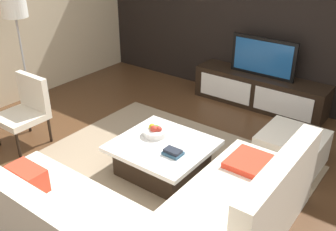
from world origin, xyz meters
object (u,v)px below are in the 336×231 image
at_px(sectional_couch, 149,224).
at_px(coffee_table, 163,157).
at_px(floor_lamp, 15,13).
at_px(ottoman, 291,149).
at_px(media_console, 259,91).
at_px(fruit_bowl, 155,131).
at_px(accent_chair_near, 26,107).
at_px(book_stack, 173,152).
at_px(television, 263,57).

height_order(sectional_couch, coffee_table, sectional_couch).
xyz_separation_m(floor_lamp, ottoman, (3.61, 0.99, -1.28)).
height_order(media_console, fruit_bowl, fruit_bowl).
height_order(accent_chair_near, fruit_bowl, accent_chair_near).
xyz_separation_m(accent_chair_near, ottoman, (2.91, 1.50, -0.29)).
bearing_deg(coffee_table, floor_lamp, 178.99).
xyz_separation_m(coffee_table, accent_chair_near, (-1.82, -0.46, 0.28)).
xyz_separation_m(media_console, ottoman, (0.99, -1.26, -0.05)).
relative_size(media_console, floor_lamp, 1.17).
height_order(accent_chair_near, floor_lamp, floor_lamp).
bearing_deg(coffee_table, accent_chair_near, -165.75).
relative_size(media_console, accent_chair_near, 2.33).
relative_size(coffee_table, book_stack, 5.18).
bearing_deg(media_console, coffee_table, -92.49).
relative_size(television, ottoman, 1.42).
bearing_deg(sectional_couch, accent_chair_near, 167.77).
xyz_separation_m(sectional_couch, book_stack, (-0.39, 0.87, 0.12)).
height_order(media_console, floor_lamp, floor_lamp).
bearing_deg(fruit_bowl, book_stack, -27.76).
height_order(floor_lamp, fruit_bowl, floor_lamp).
height_order(sectional_couch, fruit_bowl, sectional_couch).
bearing_deg(book_stack, floor_lamp, 176.72).
xyz_separation_m(floor_lamp, fruit_bowl, (2.34, 0.06, -1.05)).
bearing_deg(floor_lamp, sectional_couch, -18.24).
xyz_separation_m(accent_chair_near, floor_lamp, (-0.70, 0.51, 1.00)).
height_order(media_console, coffee_table, media_console).
distance_m(accent_chair_near, ottoman, 3.29).
distance_m(media_console, fruit_bowl, 2.22).
height_order(media_console, television, television).
bearing_deg(coffee_table, ottoman, 43.46).
bearing_deg(accent_chair_near, coffee_table, 21.77).
distance_m(television, floor_lamp, 3.52).
bearing_deg(media_console, fruit_bowl, -97.30).
distance_m(television, ottoman, 1.71).
distance_m(media_console, book_stack, 2.42).
bearing_deg(coffee_table, television, 87.51).
distance_m(media_console, sectional_couch, 3.32).
bearing_deg(media_console, accent_chair_near, -124.78).
relative_size(media_console, ottoman, 2.90).
distance_m(media_console, accent_chair_near, 3.37).
bearing_deg(floor_lamp, fruit_bowl, 1.38).
relative_size(sectional_couch, coffee_table, 2.36).
xyz_separation_m(coffee_table, book_stack, (0.22, -0.11, 0.21)).
relative_size(media_console, fruit_bowl, 7.26).
distance_m(sectional_couch, fruit_bowl, 1.35).
bearing_deg(ottoman, fruit_bowl, -143.71).
bearing_deg(accent_chair_near, sectional_couch, -4.71).
bearing_deg(book_stack, television, 92.94).
distance_m(floor_lamp, ottoman, 3.96).
bearing_deg(coffee_table, fruit_bowl, 151.06).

